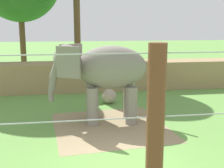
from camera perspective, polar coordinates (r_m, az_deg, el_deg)
name	(u,v)px	position (r m, az deg, el deg)	size (l,w,h in m)	color
ground_plane	(117,168)	(8.58, 0.90, -16.06)	(120.00, 120.00, 0.00)	#609342
dirt_patch	(110,126)	(11.73, -0.36, -8.21)	(4.30, 4.49, 0.01)	#937F5B
embankment_wall	(89,76)	(17.93, -4.48, 1.55)	(36.00, 1.80, 1.70)	#997F56
elephant	(103,71)	(11.84, -1.71, 2.53)	(4.30, 1.91, 3.19)	gray
enrichment_ball	(109,96)	(14.91, -0.55, -2.40)	(0.73, 0.73, 0.73)	tan
cable_fence	(153,162)	(4.80, 8.03, -14.77)	(8.82, 0.28, 3.72)	brown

